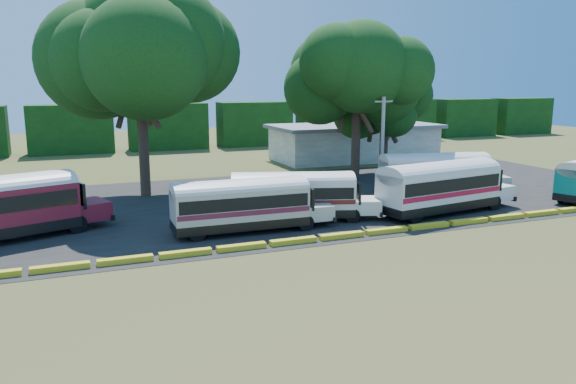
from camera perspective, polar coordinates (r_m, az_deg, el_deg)
name	(u,v)px	position (r m, az deg, el deg)	size (l,w,h in m)	color
ground	(325,246)	(30.93, 3.83, -5.47)	(160.00, 160.00, 0.00)	#374D19
asphalt_strip	(268,201)	(42.04, -2.02, -0.95)	(64.00, 24.00, 0.02)	black
curb	(318,238)	(31.76, 3.05, -4.73)	(53.70, 0.45, 0.30)	yellow
terminal_building	(354,142)	(64.91, 6.75, 5.10)	(19.00, 9.00, 4.00)	white
treeline_backdrop	(168,126)	(76.01, -12.09, 6.55)	(130.00, 4.00, 6.00)	#13330E
bus_cream_west	(244,202)	(33.28, -4.53, -1.06)	(9.81, 2.65, 3.21)	black
bus_cream_east	(296,193)	(36.05, 0.82, -0.11)	(9.86, 5.16, 3.16)	black
bus_white_red	(442,184)	(39.17, 15.34, 0.75)	(11.16, 4.28, 3.58)	black
bus_white_blue	(437,171)	(45.53, 14.87, 2.04)	(10.52, 4.81, 3.36)	black
tree_west	(138,40)	(44.99, -14.97, 14.69)	(12.27, 12.27, 16.42)	#322419
tree_center	(357,71)	(51.37, 7.07, 12.10)	(10.35, 10.35, 13.57)	#322419
tree_east	(385,101)	(55.26, 9.84, 9.14)	(6.53, 6.53, 9.50)	#322419
utility_pole	(382,143)	(46.59, 9.57, 4.97)	(1.60, 0.30, 7.62)	gray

